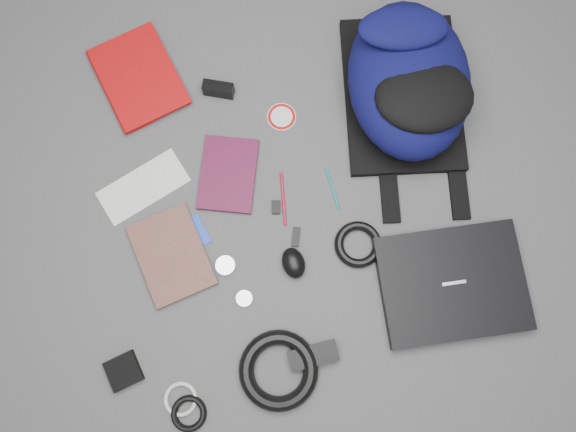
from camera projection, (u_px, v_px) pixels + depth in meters
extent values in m
plane|color=#4F4F51|center=(288.00, 217.00, 1.58)|extent=(4.00, 4.00, 0.00)
cube|color=black|center=(452.00, 284.00, 1.52)|extent=(0.40, 0.31, 0.04)
imported|color=#98080B|center=(105.00, 93.00, 1.64)|extent=(0.29, 0.34, 0.03)
imported|color=#C3560D|center=(141.00, 268.00, 1.54)|extent=(0.23, 0.28, 0.02)
cube|color=silver|center=(143.00, 187.00, 1.59)|extent=(0.27, 0.20, 0.00)
cube|color=#3F0C22|center=(228.00, 174.00, 1.59)|extent=(0.21, 0.25, 0.02)
cube|color=black|center=(218.00, 89.00, 1.63)|extent=(0.09, 0.06, 0.05)
cylinder|color=white|center=(282.00, 117.00, 1.64)|extent=(0.11, 0.11, 0.00)
cylinder|color=#0E7581|center=(332.00, 188.00, 1.59)|extent=(0.02, 0.13, 0.01)
cylinder|color=#AC0D2A|center=(283.00, 199.00, 1.58)|extent=(0.02, 0.15, 0.01)
cube|color=#193FBE|center=(195.00, 232.00, 1.57)|extent=(0.09, 0.11, 0.00)
cube|color=black|center=(296.00, 237.00, 1.56)|extent=(0.03, 0.06, 0.01)
cube|color=black|center=(276.00, 207.00, 1.58)|extent=(0.03, 0.04, 0.01)
ellipsoid|color=black|center=(293.00, 263.00, 1.53)|extent=(0.07, 0.09, 0.05)
cylinder|color=silver|center=(225.00, 265.00, 1.54)|extent=(0.06, 0.06, 0.01)
cylinder|color=#B2B3B5|center=(244.00, 298.00, 1.53)|extent=(0.06, 0.06, 0.01)
torus|color=black|center=(358.00, 244.00, 1.55)|extent=(0.16, 0.16, 0.03)
cube|color=black|center=(313.00, 355.00, 1.48)|extent=(0.13, 0.06, 0.03)
torus|color=black|center=(279.00, 370.00, 1.47)|extent=(0.22, 0.22, 0.04)
cube|color=black|center=(124.00, 371.00, 1.48)|extent=(0.10, 0.10, 0.02)
torus|color=black|center=(189.00, 413.00, 1.46)|extent=(0.12, 0.12, 0.02)
torus|color=beige|center=(181.00, 399.00, 1.47)|extent=(0.09, 0.09, 0.01)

